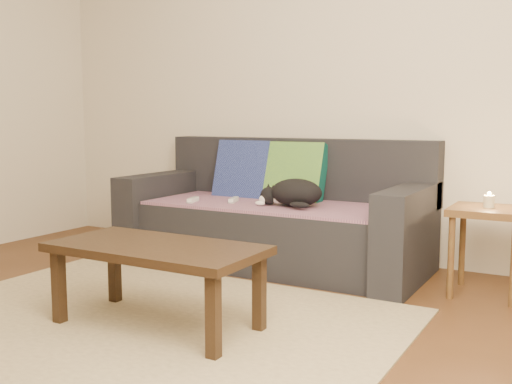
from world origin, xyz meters
TOP-DOWN VIEW (x-y plane):
  - ground at (0.00, 0.00)m, footprint 4.50×4.50m
  - back_wall at (0.00, 2.00)m, footprint 4.50×0.04m
  - sofa at (0.00, 1.57)m, footprint 2.10×0.94m
  - throw_blanket at (0.00, 1.48)m, footprint 1.66×0.74m
  - cushion_navy at (-0.36, 1.74)m, footprint 0.44×0.22m
  - cushion_green at (0.07, 1.74)m, footprint 0.43×0.23m
  - cat at (0.21, 1.42)m, footprint 0.48×0.38m
  - wii_remote_a at (-0.49, 1.27)m, footprint 0.07×0.15m
  - wii_remote_b at (-0.24, 1.40)m, footprint 0.08×0.15m
  - side_table at (1.41, 1.48)m, footprint 0.41×0.41m
  - candle at (1.41, 1.48)m, footprint 0.06×0.06m
  - rug at (0.00, 0.15)m, footprint 2.50×1.80m
  - coffee_table at (0.11, 0.12)m, footprint 1.04×0.52m

SIDE VIEW (x-z plane):
  - ground at x=0.00m, z-range 0.00..0.00m
  - rug at x=0.00m, z-range 0.00..0.01m
  - sofa at x=0.00m, z-range -0.13..0.74m
  - coffee_table at x=0.11m, z-range 0.16..0.57m
  - side_table at x=1.41m, z-range 0.17..0.68m
  - throw_blanket at x=0.00m, z-range 0.42..0.44m
  - wii_remote_a at x=-0.49m, z-range 0.44..0.47m
  - wii_remote_b at x=-0.24m, z-range 0.44..0.47m
  - cat at x=0.21m, z-range 0.44..0.62m
  - candle at x=1.41m, z-range 0.50..0.60m
  - cushion_navy at x=-0.36m, z-range 0.41..0.85m
  - cushion_green at x=0.07m, z-range 0.41..0.85m
  - back_wall at x=0.00m, z-range 0.00..2.60m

